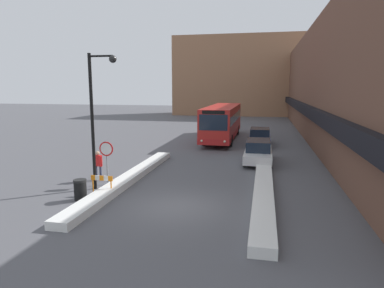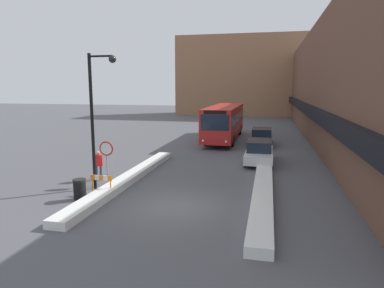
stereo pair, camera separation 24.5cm
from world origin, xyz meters
name	(u,v)px [view 2 (the right image)]	position (x,y,z in m)	size (l,w,h in m)	color
ground_plane	(176,207)	(0.00, 0.00, 0.00)	(160.00, 160.00, 0.00)	#515156
building_row_right	(333,85)	(9.98, 24.00, 5.34)	(5.50, 60.00, 10.71)	brown
building_backdrop_far	(249,76)	(0.00, 51.07, 7.08)	(26.00, 8.00, 14.17)	#996B4C
snow_bank_left	(129,178)	(-3.60, 3.33, 0.17)	(0.90, 13.47, 0.35)	silver
snow_bank_right	(263,192)	(3.60, 2.38, 0.19)	(0.90, 12.65, 0.39)	silver
city_bus	(225,121)	(-0.44, 19.56, 1.78)	(2.65, 12.61, 3.29)	red
parked_car_front	(259,151)	(3.20, 9.71, 0.77)	(1.84, 4.82, 1.53)	silver
parked_car_back	(262,137)	(3.20, 17.01, 0.75)	(1.91, 4.53, 1.49)	navy
stop_sign	(106,153)	(-4.46, 2.53, 1.67)	(0.76, 0.08, 2.30)	gray
street_lamp	(97,107)	(-4.47, 1.72, 4.12)	(1.46, 0.36, 6.69)	black
pedestrian	(98,163)	(-5.34, 3.26, 0.98)	(0.52, 0.28, 1.62)	#333851
trash_bin	(80,189)	(-4.57, -0.02, 0.48)	(0.59, 0.59, 0.95)	black
construction_barricade	(101,181)	(-3.94, 0.88, 0.67)	(1.10, 0.06, 0.94)	orange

